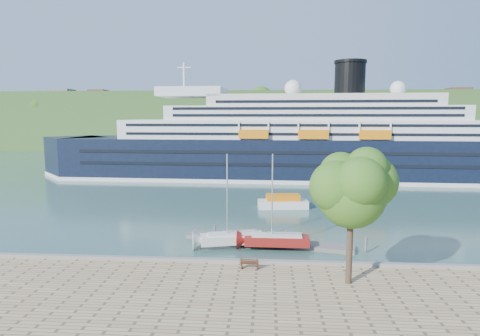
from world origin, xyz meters
name	(u,v)px	position (x,y,z in m)	size (l,w,h in m)	color
ground	(257,273)	(0.00, 0.00, 0.00)	(400.00, 400.00, 0.00)	#2D504A
far_hillside	(266,121)	(0.00, 145.00, 12.00)	(400.00, 50.00, 24.00)	#315020
quay_coping	(257,261)	(0.00, -0.20, 1.15)	(220.00, 0.50, 0.30)	slate
cruise_ship	(292,121)	(6.35, 56.16, 13.19)	(117.50, 17.11, 26.39)	black
park_bench	(250,263)	(-0.63, -1.60, 1.53)	(1.66, 0.68, 1.06)	#4E2816
promenade_tree	(351,211)	(7.45, -4.10, 6.93)	(7.16, 7.16, 11.87)	#2D661A
floating_pontoon	(267,241)	(0.93, 8.63, 0.21)	(19.13, 2.34, 0.43)	gray
sailboat_white_near	(232,203)	(-2.92, 6.91, 4.93)	(7.63, 2.12, 9.86)	silver
sailboat_red	(277,205)	(1.94, 6.63, 4.95)	(7.66, 2.13, 9.90)	maroon
tender_launch	(283,201)	(3.32, 26.35, 1.08)	(7.80, 2.67, 2.15)	orange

